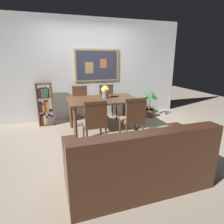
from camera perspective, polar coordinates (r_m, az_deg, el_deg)
ground_plane at (r=3.97m, az=-1.61°, el=-7.72°), size 12.00×12.00×0.00m
wall_back_with_painting at (r=5.17m, az=-6.80°, el=12.64°), size 5.20×0.14×2.60m
dining_table at (r=4.17m, az=-2.86°, el=2.83°), size 1.50×0.96×0.74m
dining_chair_near_left at (r=3.33m, az=-5.21°, el=-2.66°), size 0.40×0.41×0.91m
dining_chair_far_right at (r=5.08m, az=-1.41°, el=3.97°), size 0.40×0.41×0.91m
dining_chair_far_left at (r=4.92m, az=-9.50°, el=3.34°), size 0.40×0.41×0.91m
dining_chair_near_right at (r=3.57m, az=6.51°, el=-1.41°), size 0.40×0.41×0.91m
leather_couch at (r=2.49m, az=7.89°, el=-15.32°), size 1.80×0.84×0.84m
bookshelf at (r=4.87m, az=-19.57°, el=2.07°), size 0.37×0.28×1.04m
potted_ivy at (r=5.53m, az=8.91°, el=2.20°), size 0.32×0.32×0.54m
potted_palm at (r=5.36m, az=11.24°, el=1.42°), size 0.40×0.41×0.79m
flower_vase at (r=4.20m, az=-2.03°, el=6.37°), size 0.19×0.18×0.28m
tv_remote at (r=4.38m, az=0.74°, el=4.84°), size 0.16×0.11×0.02m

